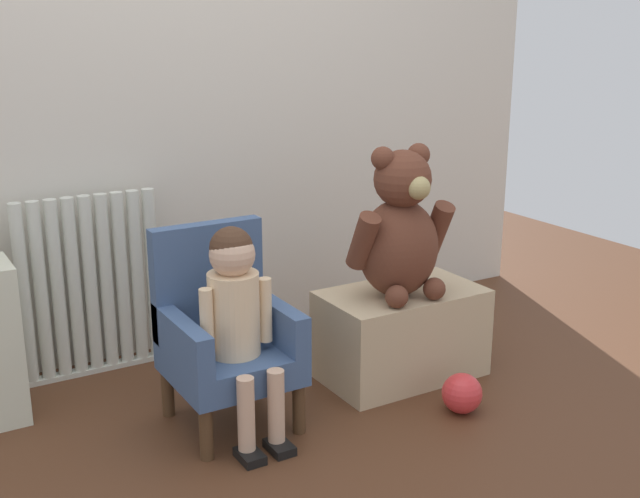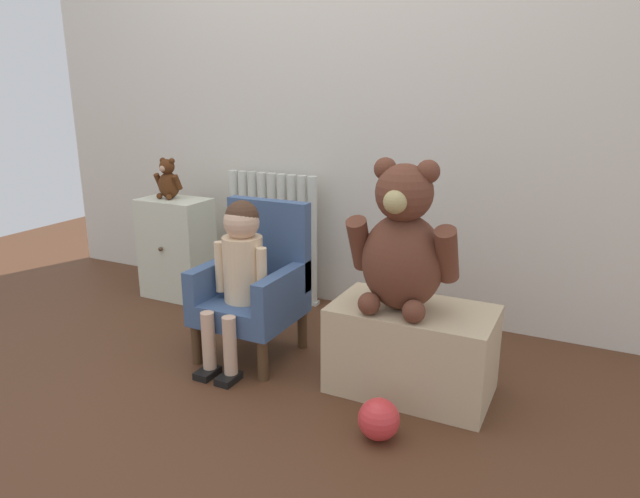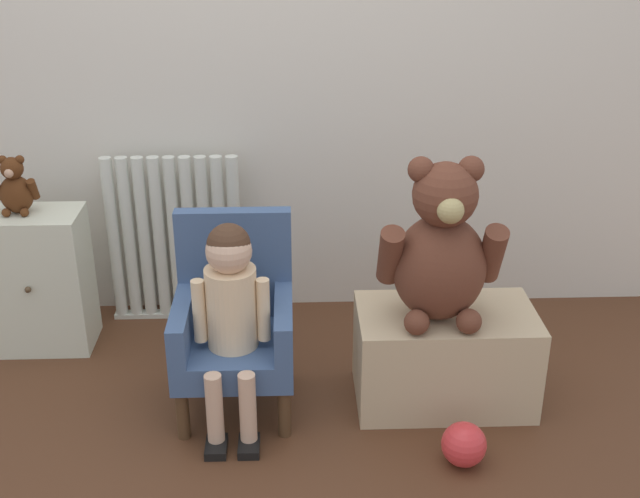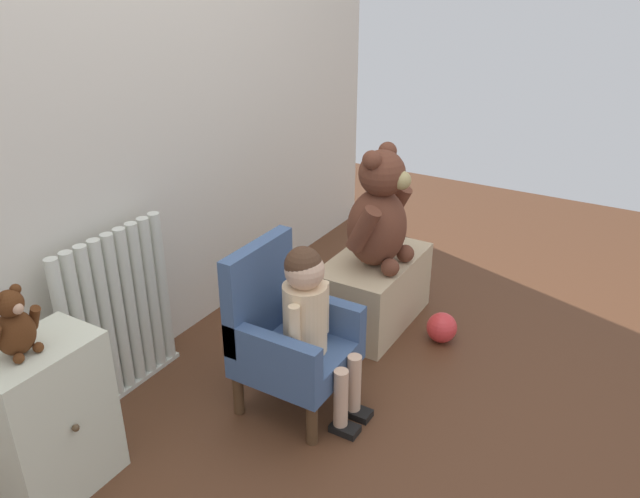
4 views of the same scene
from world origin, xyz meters
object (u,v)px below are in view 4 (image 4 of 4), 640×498
(small_dresser, at_px, (50,421))
(small_teddy_bear, at_px, (14,326))
(low_bench, at_px, (373,290))
(child_armchair, at_px, (286,334))
(child_figure, at_px, (310,310))
(radiator, at_px, (119,316))
(large_teddy_bear, at_px, (379,214))
(toy_ball, at_px, (442,328))

(small_dresser, distance_m, small_teddy_bear, 0.38)
(small_dresser, distance_m, low_bench, 1.58)
(child_armchair, distance_m, child_figure, 0.18)
(radiator, distance_m, child_armchair, 0.68)
(child_armchair, bearing_deg, radiator, 114.37)
(low_bench, bearing_deg, small_teddy_bear, 163.97)
(large_teddy_bear, relative_size, small_teddy_bear, 2.54)
(child_armchair, xyz_separation_m, large_teddy_bear, (0.69, -0.06, 0.28))
(radiator, distance_m, low_bench, 1.21)
(radiator, bearing_deg, low_bench, -32.58)
(radiator, distance_m, small_teddy_bear, 0.65)
(low_bench, height_order, small_teddy_bear, small_teddy_bear)
(large_teddy_bear, xyz_separation_m, toy_ball, (0.05, -0.33, -0.53))
(low_bench, distance_m, large_teddy_bear, 0.43)
(child_armchair, relative_size, toy_ball, 4.70)
(small_dresser, xyz_separation_m, child_figure, (0.79, -0.52, 0.18))
(low_bench, relative_size, small_teddy_bear, 2.76)
(child_figure, height_order, toy_ball, child_figure)
(large_teddy_bear, bearing_deg, small_teddy_bear, 162.41)
(large_teddy_bear, bearing_deg, child_figure, -175.69)
(child_armchair, bearing_deg, small_teddy_bear, 152.99)
(radiator, relative_size, child_armchair, 1.05)
(small_teddy_bear, bearing_deg, small_dresser, -13.33)
(small_teddy_bear, bearing_deg, low_bench, -16.03)
(small_dresser, relative_size, child_armchair, 0.83)
(low_bench, xyz_separation_m, small_teddy_bear, (-1.55, 0.45, 0.49))
(small_dresser, height_order, small_teddy_bear, small_teddy_bear)
(low_bench, bearing_deg, radiator, 147.42)
(child_figure, distance_m, low_bench, 0.79)
(child_figure, bearing_deg, large_teddy_bear, 4.31)
(radiator, distance_m, small_dresser, 0.55)
(child_armchair, height_order, toy_ball, child_armchair)
(child_armchair, bearing_deg, child_figure, -90.00)
(child_figure, relative_size, large_teddy_bear, 1.25)
(child_figure, distance_m, large_teddy_bear, 0.70)
(child_figure, xyz_separation_m, small_teddy_bear, (-0.82, 0.53, 0.20))
(small_dresser, bearing_deg, low_bench, -16.09)
(child_figure, bearing_deg, low_bench, 6.58)
(large_teddy_bear, distance_m, small_teddy_bear, 1.59)
(child_armchair, relative_size, child_figure, 0.95)
(child_figure, xyz_separation_m, large_teddy_bear, (0.69, 0.05, 0.14))
(toy_ball, bearing_deg, child_armchair, 152.13)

